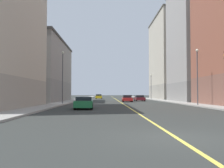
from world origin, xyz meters
The scene contains 14 objects.
ground_plane centered at (0.00, 0.00, 0.00)m, with size 400.00×400.00×0.00m, color #2F322F.
sidewalk_left centered at (9.66, 49.00, 0.07)m, with size 2.64×168.00×0.15m, color #9E9B93.
sidewalk_right centered at (-9.66, 49.00, 0.07)m, with size 2.64×168.00×0.15m, color #9E9B93.
lane_center_stripe centered at (0.00, 49.00, 0.01)m, with size 0.16×154.00×0.01m, color #E5D14C.
building_left_mid centered at (15.16, 39.70, 11.69)m, with size 8.65×14.62×23.36m.
building_left_far centered at (15.16, 59.57, 11.46)m, with size 8.65×21.12×22.89m.
building_right_midblock centered at (-15.16, 39.75, 5.95)m, with size 8.65×22.19×11.88m.
street_lamp_left_near centered at (8.94, 22.09, 4.46)m, with size 0.36×0.36×7.10m.
street_lamp_right_near centered at (-8.94, 27.22, 4.73)m, with size 0.36×0.36×7.63m.
street_lamp_left_far centered at (8.94, 54.86, 4.08)m, with size 0.36×0.36×6.39m.
car_maroon centered at (4.29, 42.74, 0.62)m, with size 2.03×4.11×1.24m.
car_red centered at (1.38, 38.30, 0.62)m, with size 1.88×4.42×1.30m.
car_green centered at (-4.91, 17.02, 0.63)m, with size 2.04×4.59×1.27m.
car_yellow centered at (-4.77, 62.86, 0.67)m, with size 1.86×4.06×1.35m.
Camera 1 is at (-2.55, -9.12, 1.63)m, focal length 40.03 mm.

